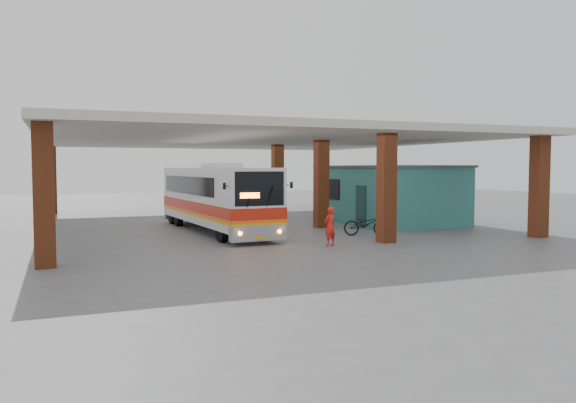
# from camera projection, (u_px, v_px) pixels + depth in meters

# --- Properties ---
(ground) EXTENTS (90.00, 90.00, 0.00)m
(ground) POSITION_uv_depth(u_px,v_px,m) (288.00, 237.00, 24.09)
(ground) COLOR #515154
(ground) RESTS_ON ground
(brick_columns) EXTENTS (20.10, 21.60, 4.35)m
(brick_columns) POSITION_uv_depth(u_px,v_px,m) (277.00, 183.00, 29.12)
(brick_columns) COLOR #944420
(brick_columns) RESTS_ON ground
(canopy_roof) EXTENTS (21.00, 23.00, 0.30)m
(canopy_roof) POSITION_uv_depth(u_px,v_px,m) (251.00, 139.00, 30.01)
(canopy_roof) COLOR beige
(canopy_roof) RESTS_ON brick_columns
(shop_building) EXTENTS (5.20, 8.20, 3.11)m
(shop_building) POSITION_uv_depth(u_px,v_px,m) (388.00, 194.00, 30.52)
(shop_building) COLOR #2D726A
(shop_building) RESTS_ON ground
(coach_bus) EXTENTS (2.90, 11.06, 3.19)m
(coach_bus) POSITION_uv_depth(u_px,v_px,m) (215.00, 198.00, 26.17)
(coach_bus) COLOR silver
(coach_bus) RESTS_ON ground
(motorcycle) EXTENTS (2.08, 1.38, 1.03)m
(motorcycle) POSITION_uv_depth(u_px,v_px,m) (366.00, 224.00, 24.69)
(motorcycle) COLOR black
(motorcycle) RESTS_ON ground
(pedestrian) EXTENTS (0.64, 0.53, 1.50)m
(pedestrian) POSITION_uv_depth(u_px,v_px,m) (330.00, 226.00, 21.42)
(pedestrian) COLOR red
(pedestrian) RESTS_ON ground
(red_chair) EXTENTS (0.42, 0.42, 0.76)m
(red_chair) POSITION_uv_depth(u_px,v_px,m) (333.00, 215.00, 31.34)
(red_chair) COLOR red
(red_chair) RESTS_ON ground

